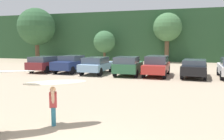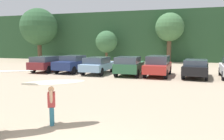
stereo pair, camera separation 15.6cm
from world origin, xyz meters
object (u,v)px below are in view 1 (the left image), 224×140
(parked_car_black, at_px, (194,68))
(parked_car_maroon, at_px, (47,63))
(surfboard_cream, at_px, (56,82))
(parked_car_navy, at_px, (71,63))
(person_child, at_px, (53,103))
(parked_car_red, at_px, (157,65))
(parked_car_forest_green, at_px, (128,65))
(parked_car_sky_blue, at_px, (97,65))

(parked_car_black, bearing_deg, parked_car_maroon, 95.20)
(surfboard_cream, bearing_deg, parked_car_navy, -100.39)
(parked_car_navy, bearing_deg, surfboard_cream, -152.61)
(person_child, bearing_deg, parked_car_red, -129.61)
(parked_car_maroon, xyz_separation_m, parked_car_forest_green, (7.82, -0.57, 0.05))
(parked_car_black, bearing_deg, parked_car_red, 94.88)
(parked_car_maroon, relative_size, parked_car_forest_green, 1.20)
(parked_car_red, bearing_deg, parked_car_sky_blue, 94.03)
(parked_car_sky_blue, height_order, parked_car_black, parked_car_sky_blue)
(person_child, distance_m, surfboard_cream, 0.69)
(parked_car_maroon, bearing_deg, parked_car_navy, -87.19)
(parked_car_forest_green, distance_m, parked_car_red, 2.30)
(surfboard_cream, bearing_deg, parked_car_forest_green, -123.85)
(parked_car_navy, xyz_separation_m, parked_car_black, (10.53, -0.36, -0.04))
(parked_car_black, relative_size, surfboard_cream, 2.30)
(parked_car_forest_green, relative_size, parked_car_black, 0.90)
(parked_car_black, distance_m, surfboard_cream, 13.03)
(person_child, bearing_deg, parked_car_navy, -95.42)
(parked_car_sky_blue, distance_m, parked_car_black, 7.95)
(parked_car_navy, distance_m, surfboard_cream, 13.59)
(parked_car_navy, bearing_deg, parked_car_black, -88.71)
(parked_car_red, distance_m, person_child, 12.32)
(person_child, xyz_separation_m, surfboard_cream, (0.12, 0.01, 0.68))
(parked_car_navy, bearing_deg, person_child, -153.07)
(parked_car_forest_green, xyz_separation_m, person_child, (0.03, -11.75, -0.12))
(parked_car_red, xyz_separation_m, surfboard_cream, (-2.13, -12.11, 0.53))
(parked_car_maroon, bearing_deg, surfboard_cream, -145.97)
(parked_car_maroon, xyz_separation_m, parked_car_navy, (2.40, 0.07, 0.03))
(parked_car_maroon, distance_m, parked_car_forest_green, 7.84)
(parked_car_maroon, distance_m, parked_car_sky_blue, 5.00)
(parked_car_forest_green, xyz_separation_m, surfboard_cream, (0.14, -11.75, 0.56))
(parked_car_navy, bearing_deg, parked_car_sky_blue, -94.78)
(surfboard_cream, bearing_deg, parked_car_sky_blue, -110.66)
(parked_car_maroon, relative_size, person_child, 3.83)
(parked_car_sky_blue, height_order, person_child, parked_car_sky_blue)
(person_child, bearing_deg, parked_car_forest_green, -118.98)
(parked_car_sky_blue, distance_m, parked_car_red, 5.10)
(parked_car_red, xyz_separation_m, parked_car_black, (2.85, -0.08, -0.09))
(parked_car_navy, height_order, person_child, parked_car_navy)
(parked_car_red, relative_size, surfboard_cream, 2.28)
(parked_car_red, relative_size, person_child, 3.53)
(parked_car_maroon, relative_size, parked_car_sky_blue, 1.09)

